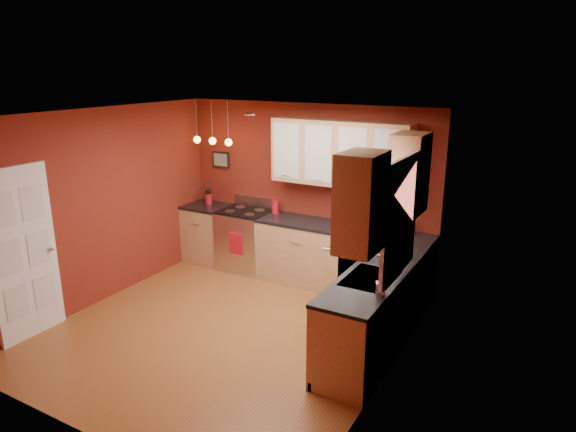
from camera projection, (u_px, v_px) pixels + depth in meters
The scene contains 27 objects.
floor at pixel (227, 330), 6.27m from camera, with size 4.20×4.20×0.00m, color #99582C.
ceiling at pixel (219, 115), 5.54m from camera, with size 4.00×4.20×0.02m, color silver.
wall_back at pixel (307, 192), 7.66m from camera, with size 4.00×0.02×2.60m, color maroon.
wall_front at pixel (68, 299), 4.15m from camera, with size 4.00×0.02×2.60m, color maroon.
wall_left at pixel (101, 207), 6.84m from camera, with size 0.02×4.20×2.60m, color maroon.
wall_right at pixel (391, 260), 4.96m from camera, with size 0.02×4.20×2.60m, color maroon.
base_cabinets_back_left at pixel (209, 234), 8.42m from camera, with size 0.70×0.60×0.90m, color tan.
base_cabinets_back_right at pixel (342, 260), 7.31m from camera, with size 2.54×0.60×0.90m, color tan.
base_cabinets_right at pixel (373, 314), 5.72m from camera, with size 0.60×2.10×0.90m, color tan.
counter_back_left at pixel (207, 206), 8.29m from camera, with size 0.70×0.62×0.04m, color black.
counter_back_right at pixel (343, 228), 7.17m from camera, with size 2.54×0.62×0.04m, color black.
counter_right at pixel (375, 275), 5.59m from camera, with size 0.62×2.10×0.04m, color black.
gas_range at pixel (246, 239), 8.07m from camera, with size 0.76×0.64×1.11m.
dishwasher_front at pixel (359, 272), 6.89m from camera, with size 0.60×0.02×0.80m, color silver.
sink at pixel (371, 280), 5.46m from camera, with size 0.50×0.70×0.33m.
window at pixel (400, 214), 5.12m from camera, with size 0.06×1.02×1.22m.
door_left_wall at pixel (23, 254), 5.90m from camera, with size 0.12×0.82×2.05m.
upper_cabinets_back at pixel (340, 153), 7.05m from camera, with size 2.00×0.35×0.90m, color tan.
upper_cabinets_right at pixel (388, 186), 5.13m from camera, with size 0.35×1.95×0.90m, color tan.
wall_picture at pixel (221, 160), 8.27m from camera, with size 0.32×0.03×0.26m, color black.
pendant_lights at pixel (213, 140), 7.85m from camera, with size 0.71×0.11×0.66m.
red_canister at pixel (275, 207), 7.81m from camera, with size 0.13×0.13×0.19m.
red_vase at pixel (209, 199), 8.33m from camera, with size 0.11×0.11×0.17m, color #B01221.
flowers at pixel (208, 190), 8.29m from camera, with size 0.10×0.10×0.18m, color #B01221.
coffee_maker at pixel (394, 224), 6.85m from camera, with size 0.24×0.24×0.29m.
soap_pump at pixel (381, 286), 5.02m from camera, with size 0.09×0.09×0.20m, color silver.
dish_towel at pixel (236, 244), 7.76m from camera, with size 0.24×0.02×0.33m, color #B01221.
Camera 1 is at (3.41, -4.53, 3.12)m, focal length 32.00 mm.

